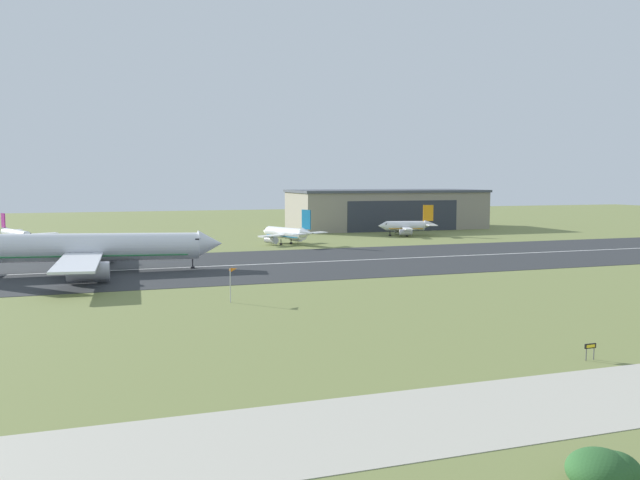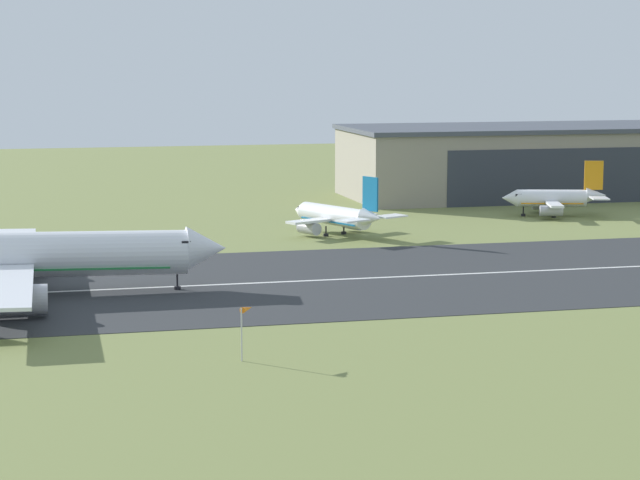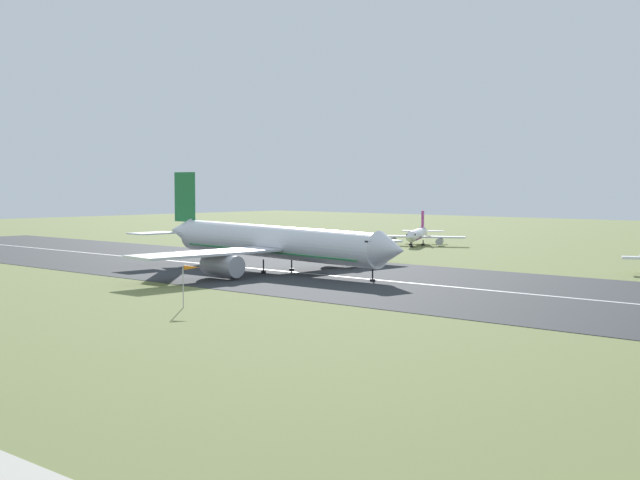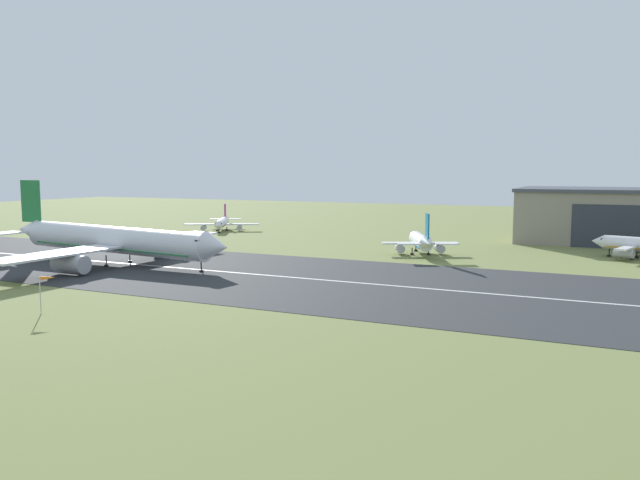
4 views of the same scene
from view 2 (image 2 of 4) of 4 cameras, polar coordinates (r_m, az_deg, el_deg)
runway_strip at (r=166.84m, az=5.74°, el=-1.60°), size 377.20×50.42×0.06m
runway_centreline at (r=166.83m, az=5.74°, el=-1.59°), size 339.48×0.70×0.01m
hangar_building at (r=262.64m, az=9.13°, el=3.59°), size 72.45×31.95×14.62m
airplane_parked_centre at (r=230.43m, az=10.62°, el=1.87°), size 19.84×18.52×10.16m
airplane_parked_east at (r=202.37m, az=0.72°, el=1.09°), size 19.06×22.47×10.20m
windsock_pole at (r=119.75m, az=-3.38°, el=-3.31°), size 1.66×1.76×5.23m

